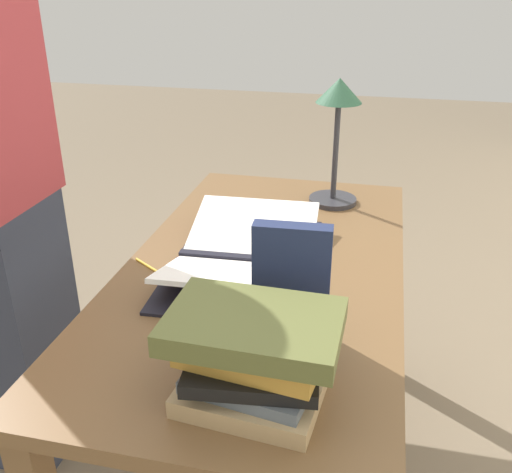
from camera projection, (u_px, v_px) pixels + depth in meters
The scene contains 8 objects.
ground_plane at pixel (262, 471), 1.80m from camera, with size 12.00×12.00×0.00m, color #70604C.
reading_desk at pixel (264, 298), 1.53m from camera, with size 1.36×0.71×0.74m.
open_book at pixel (244, 255), 1.48m from camera, with size 0.59×0.39×0.08m.
book_stack_tall at pixel (254, 355), 1.00m from camera, with size 0.23×0.30×0.17m.
book_standing_upright at pixel (291, 283), 1.15m from camera, with size 0.05×0.16×0.26m.
reading_lamp at pixel (338, 116), 1.76m from camera, with size 0.16×0.16×0.40m.
coffee_mug at pixel (267, 306), 1.22m from camera, with size 0.07×0.10×0.09m.
pencil at pixel (155, 271), 1.45m from camera, with size 0.10×0.15×0.01m.
Camera 1 is at (1.29, 0.27, 1.44)m, focal length 40.00 mm.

